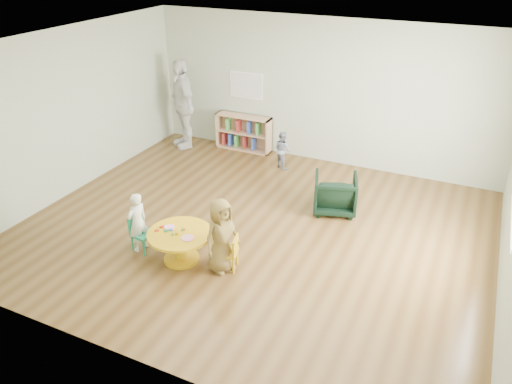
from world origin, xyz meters
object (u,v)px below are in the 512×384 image
activity_table (180,241)px  adult_caretaker (182,104)px  child_right (221,236)px  bookshelf (244,133)px  kid_chair_left (141,232)px  child_left (137,222)px  kid_chair_right (230,252)px  toddler (282,150)px  armchair (335,194)px

activity_table → adult_caretaker: (-2.26, 3.66, 0.63)m
child_right → bookshelf: bearing=45.4°
kid_chair_left → bookshelf: 4.07m
child_left → adult_caretaker: (-1.57, 3.68, 0.48)m
adult_caretaker → activity_table: bearing=-19.8°
kid_chair_left → kid_chair_right: size_ratio=1.07×
child_left → kid_chair_left: bearing=149.6°
activity_table → adult_caretaker: 4.35m
bookshelf → toddler: size_ratio=1.62×
adult_caretaker → child_right: bearing=-12.8°
child_left → adult_caretaker: bearing=-143.7°
bookshelf → child_right: bearing=-67.5°
activity_table → armchair: 2.75m
kid_chair_left → bookshelf: bearing=-165.8°
kid_chair_right → child_left: (-1.41, -0.15, 0.19)m
kid_chair_left → child_right: child_right is taller
kid_chair_right → bookshelf: 4.30m
bookshelf → armchair: size_ratio=1.72×
adult_caretaker → kid_chair_left: bearing=-28.0°
armchair → activity_table: bearing=38.6°
armchair → child_left: bearing=28.5°
kid_chair_left → child_right: bearing=101.7°
kid_chair_right → child_left: size_ratio=0.55×
kid_chair_left → armchair: 3.17m
bookshelf → armchair: bookshelf is taller
bookshelf → child_right: size_ratio=1.12×
kid_chair_left → adult_caretaker: (-1.59, 3.66, 0.65)m
kid_chair_right → toddler: size_ratio=0.68×
activity_table → armchair: bearing=56.2°
armchair → adult_caretaker: 4.08m
activity_table → kid_chair_left: (-0.67, -0.00, -0.03)m
kid_chair_left → child_left: (-0.02, -0.02, 0.17)m
kid_chair_left → child_right: size_ratio=0.50×
kid_chair_right → toddler: toddler is taller
bookshelf → child_right: child_right is taller
kid_chair_right → kid_chair_left: bearing=81.7°
bookshelf → toddler: bearing=-25.4°
activity_table → kid_chair_left: kid_chair_left is taller
kid_chair_left → child_right: (1.30, 0.06, 0.25)m
child_left → toddler: 3.63m
activity_table → kid_chair_left: bearing=-180.0°
kid_chair_left → adult_caretaker: adult_caretaker is taller
child_left → adult_caretaker: size_ratio=0.48×
kid_chair_left → armchair: (2.20, 2.28, 0.03)m
toddler → child_right: bearing=128.7°
activity_table → child_left: 0.71m
activity_table → adult_caretaker: bearing=121.7°
bookshelf → armchair: (2.56, -1.77, -0.05)m
kid_chair_right → adult_caretaker: adult_caretaker is taller
toddler → kid_chair_right: bearing=130.4°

